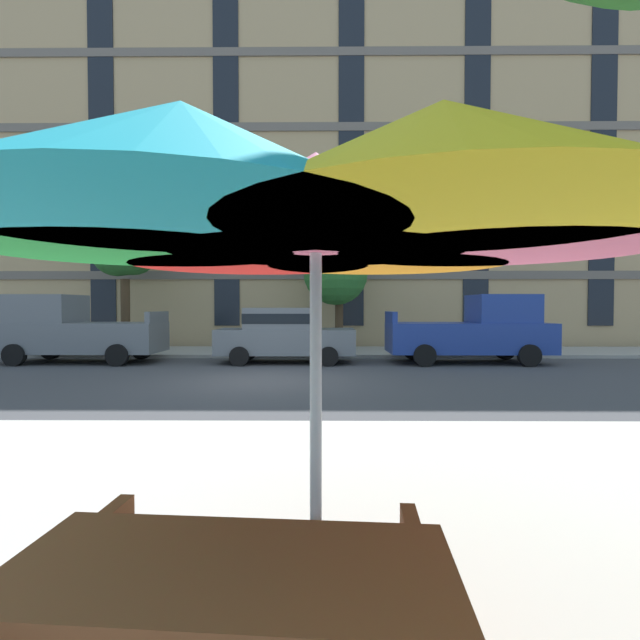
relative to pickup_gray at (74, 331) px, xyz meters
The scene contains 10 objects.
ground_plane 7.63m from the pickup_gray, 29.32° to the right, with size 120.00×120.00×0.00m, color #424244.
sidewalk_far 7.34m from the pickup_gray, 25.20° to the left, with size 56.00×3.60×0.12m, color #9E998E.
apartment_building 15.63m from the pickup_gray, 59.74° to the left, with size 43.37×12.08×19.20m.
pickup_gray is the anchor object (origin of this frame).
sedan_gray 6.84m from the pickup_gray, ahead, with size 4.40×1.98×1.78m.
pickup_blue 12.99m from the pickup_gray, ahead, with size 5.10×2.12×2.20m.
street_tree_left 4.44m from the pickup_gray, 84.03° to the left, with size 2.80×2.91×5.63m.
street_tree_middle 9.47m from the pickup_gray, 21.83° to the left, with size 2.52×2.79×4.61m.
patio_umbrella 15.10m from the pickup_gray, 57.53° to the right, with size 3.28×3.04×2.56m.
picnic_table 15.30m from the pickup_gray, 59.56° to the right, with size 1.90×1.64×0.77m.
Camera 1 is at (1.53, -11.31, 1.79)m, focal length 26.11 mm.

